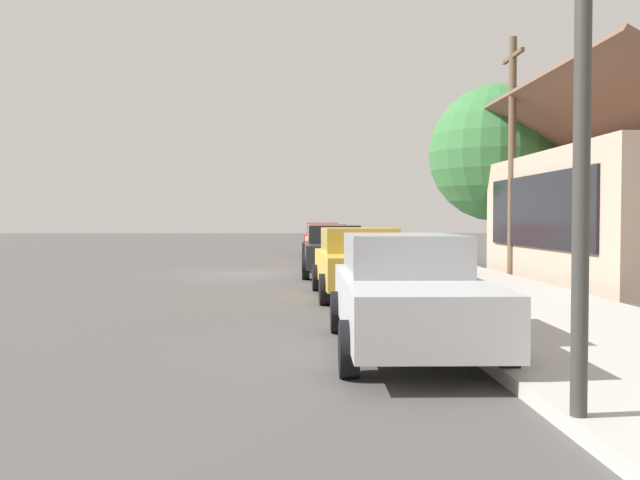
{
  "coord_description": "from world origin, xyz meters",
  "views": [
    {
      "loc": [
        21.98,
        1.18,
        1.82
      ],
      "look_at": [
        -1.29,
        2.24,
        1.07
      ],
      "focal_mm": 37.89,
      "sensor_mm": 36.0,
      "label": 1
    }
  ],
  "objects_px": {
    "car_mustard": "(360,261)",
    "fire_hydrant_red": "(397,265)",
    "traffic_light_main": "(456,14)",
    "shade_tree": "(497,153)",
    "car_charcoal": "(334,250)",
    "car_silver": "(406,291)",
    "car_coral": "(327,243)",
    "utility_pole_wooden": "(512,151)",
    "car_cherry": "(323,238)"
  },
  "relations": [
    {
      "from": "car_cherry",
      "to": "fire_hydrant_red",
      "type": "relative_size",
      "value": 6.92
    },
    {
      "from": "car_charcoal",
      "to": "utility_pole_wooden",
      "type": "height_order",
      "value": "utility_pole_wooden"
    },
    {
      "from": "car_mustard",
      "to": "fire_hydrant_red",
      "type": "relative_size",
      "value": 6.37
    },
    {
      "from": "car_coral",
      "to": "traffic_light_main",
      "type": "distance_m",
      "value": 22.49
    },
    {
      "from": "car_silver",
      "to": "shade_tree",
      "type": "xyz_separation_m",
      "value": [
        -16.36,
        6.36,
        3.49
      ]
    },
    {
      "from": "car_charcoal",
      "to": "car_silver",
      "type": "xyz_separation_m",
      "value": [
        12.17,
        0.19,
        0.0
      ]
    },
    {
      "from": "car_mustard",
      "to": "car_silver",
      "type": "height_order",
      "value": "same"
    },
    {
      "from": "shade_tree",
      "to": "utility_pole_wooden",
      "type": "bearing_deg",
      "value": -11.8
    },
    {
      "from": "car_silver",
      "to": "fire_hydrant_red",
      "type": "xyz_separation_m",
      "value": [
        -9.61,
        1.41,
        -0.32
      ]
    },
    {
      "from": "car_coral",
      "to": "car_silver",
      "type": "relative_size",
      "value": 0.93
    },
    {
      "from": "fire_hydrant_red",
      "to": "traffic_light_main",
      "type": "bearing_deg",
      "value": -7.1
    },
    {
      "from": "car_coral",
      "to": "shade_tree",
      "type": "bearing_deg",
      "value": 70.77
    },
    {
      "from": "traffic_light_main",
      "to": "fire_hydrant_red",
      "type": "xyz_separation_m",
      "value": [
        -13.32,
        1.66,
        -2.99
      ]
    },
    {
      "from": "car_charcoal",
      "to": "car_silver",
      "type": "distance_m",
      "value": 12.18
    },
    {
      "from": "car_charcoal",
      "to": "car_mustard",
      "type": "height_order",
      "value": "same"
    },
    {
      "from": "shade_tree",
      "to": "fire_hydrant_red",
      "type": "height_order",
      "value": "shade_tree"
    },
    {
      "from": "shade_tree",
      "to": "fire_hydrant_red",
      "type": "xyz_separation_m",
      "value": [
        6.75,
        -4.95,
        -3.81
      ]
    },
    {
      "from": "car_silver",
      "to": "utility_pole_wooden",
      "type": "distance_m",
      "value": 13.33
    },
    {
      "from": "car_coral",
      "to": "fire_hydrant_red",
      "type": "distance_m",
      "value": 9.14
    },
    {
      "from": "car_charcoal",
      "to": "car_silver",
      "type": "relative_size",
      "value": 0.92
    },
    {
      "from": "car_coral",
      "to": "utility_pole_wooden",
      "type": "xyz_separation_m",
      "value": [
        6.83,
        5.47,
        3.11
      ]
    },
    {
      "from": "car_silver",
      "to": "traffic_light_main",
      "type": "bearing_deg",
      "value": -2.17
    },
    {
      "from": "car_cherry",
      "to": "car_charcoal",
      "type": "xyz_separation_m",
      "value": [
        12.54,
        -0.27,
        -0.0
      ]
    },
    {
      "from": "car_mustard",
      "to": "shade_tree",
      "type": "height_order",
      "value": "shade_tree"
    },
    {
      "from": "car_mustard",
      "to": "traffic_light_main",
      "type": "bearing_deg",
      "value": -2.6
    },
    {
      "from": "shade_tree",
      "to": "fire_hydrant_red",
      "type": "relative_size",
      "value": 9.75
    },
    {
      "from": "car_charcoal",
      "to": "car_mustard",
      "type": "bearing_deg",
      "value": 3.1
    },
    {
      "from": "traffic_light_main",
      "to": "fire_hydrant_red",
      "type": "height_order",
      "value": "traffic_light_main"
    },
    {
      "from": "car_coral",
      "to": "traffic_light_main",
      "type": "relative_size",
      "value": 0.88
    },
    {
      "from": "car_charcoal",
      "to": "car_cherry",
      "type": "bearing_deg",
      "value": 179.73
    },
    {
      "from": "car_mustard",
      "to": "fire_hydrant_red",
      "type": "height_order",
      "value": "car_mustard"
    },
    {
      "from": "traffic_light_main",
      "to": "shade_tree",
      "type": "bearing_deg",
      "value": 161.76
    },
    {
      "from": "car_mustard",
      "to": "car_coral",
      "type": "bearing_deg",
      "value": 179.41
    },
    {
      "from": "utility_pole_wooden",
      "to": "car_silver",
      "type": "bearing_deg",
      "value": -24.65
    },
    {
      "from": "car_charcoal",
      "to": "car_mustard",
      "type": "relative_size",
      "value": 1.0
    },
    {
      "from": "car_charcoal",
      "to": "car_mustard",
      "type": "distance_m",
      "value": 5.83
    },
    {
      "from": "car_mustard",
      "to": "fire_hydrant_red",
      "type": "xyz_separation_m",
      "value": [
        -3.26,
        1.38,
        -0.32
      ]
    },
    {
      "from": "car_silver",
      "to": "fire_hydrant_red",
      "type": "distance_m",
      "value": 9.71
    },
    {
      "from": "car_coral",
      "to": "shade_tree",
      "type": "distance_m",
      "value": 7.65
    },
    {
      "from": "car_silver",
      "to": "shade_tree",
      "type": "height_order",
      "value": "shade_tree"
    },
    {
      "from": "car_mustard",
      "to": "car_silver",
      "type": "xyz_separation_m",
      "value": [
        6.35,
        -0.03,
        0.0
      ]
    },
    {
      "from": "car_charcoal",
      "to": "traffic_light_main",
      "type": "relative_size",
      "value": 0.87
    },
    {
      "from": "utility_pole_wooden",
      "to": "fire_hydrant_red",
      "type": "xyz_separation_m",
      "value": [
        2.18,
        -4.0,
        -3.43
      ]
    },
    {
      "from": "car_coral",
      "to": "car_charcoal",
      "type": "distance_m",
      "value": 6.44
    },
    {
      "from": "car_charcoal",
      "to": "shade_tree",
      "type": "xyz_separation_m",
      "value": [
        -4.18,
        6.55,
        3.49
      ]
    },
    {
      "from": "car_charcoal",
      "to": "shade_tree",
      "type": "height_order",
      "value": "shade_tree"
    },
    {
      "from": "shade_tree",
      "to": "car_charcoal",
      "type": "bearing_deg",
      "value": -57.46
    },
    {
      "from": "car_silver",
      "to": "shade_tree",
      "type": "bearing_deg",
      "value": 160.46
    },
    {
      "from": "car_charcoal",
      "to": "traffic_light_main",
      "type": "bearing_deg",
      "value": 0.72
    },
    {
      "from": "car_charcoal",
      "to": "utility_pole_wooden",
      "type": "relative_size",
      "value": 0.6
    }
  ]
}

